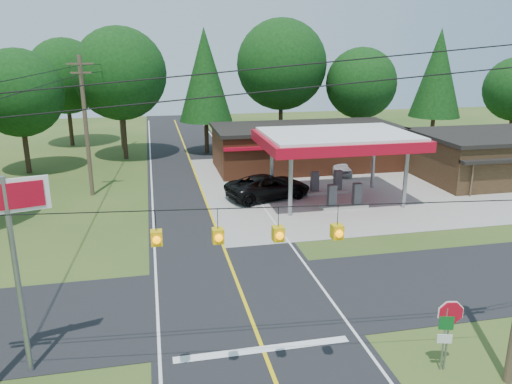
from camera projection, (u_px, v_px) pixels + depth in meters
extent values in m
plane|color=#2F491A|center=(245.00, 302.00, 21.52)|extent=(120.00, 120.00, 0.00)
cube|color=black|center=(245.00, 302.00, 21.52)|extent=(8.00, 120.00, 0.02)
cube|color=black|center=(245.00, 302.00, 21.52)|extent=(70.00, 7.00, 0.02)
cube|color=yellow|center=(245.00, 301.00, 21.51)|extent=(0.15, 110.00, 0.00)
cylinder|color=gray|center=(291.00, 184.00, 31.77)|extent=(0.28, 0.28, 4.20)
cylinder|color=gray|center=(272.00, 166.00, 36.46)|extent=(0.28, 0.28, 4.20)
cylinder|color=gray|center=(406.00, 178.00, 33.37)|extent=(0.28, 0.28, 4.20)
cylinder|color=gray|center=(374.00, 161.00, 38.06)|extent=(0.28, 0.28, 4.20)
cube|color=#AD091D|center=(337.00, 140.00, 34.27)|extent=(10.60, 7.40, 0.70)
cube|color=white|center=(338.00, 134.00, 34.16)|extent=(10.00, 7.00, 0.25)
cube|color=#9E9B93|center=(344.00, 206.00, 33.79)|extent=(3.20, 0.90, 0.22)
cube|color=#3F3F44|center=(332.00, 196.00, 33.37)|extent=(0.55, 0.45, 1.50)
cube|color=#3F3F44|center=(357.00, 194.00, 33.73)|extent=(0.55, 0.45, 1.50)
cube|color=#9E9B93|center=(326.00, 192.00, 37.16)|extent=(3.20, 0.90, 0.22)
cube|color=#3F3F44|center=(315.00, 182.00, 36.75)|extent=(0.55, 0.45, 1.50)
cube|color=#3F3F44|center=(338.00, 180.00, 37.11)|extent=(0.55, 0.45, 1.50)
cube|color=brown|center=(306.00, 148.00, 44.59)|extent=(16.00, 7.00, 3.50)
cube|color=black|center=(307.00, 127.00, 44.05)|extent=(16.40, 7.40, 0.30)
cube|color=#AD091D|center=(320.00, 145.00, 40.94)|extent=(16.00, 0.50, 0.25)
cylinder|color=#473828|center=(86.00, 128.00, 35.37)|extent=(0.30, 0.30, 10.00)
cube|color=#473828|center=(80.00, 64.00, 34.12)|extent=(1.80, 0.12, 0.12)
cube|color=#473828|center=(81.00, 73.00, 34.29)|extent=(1.40, 0.12, 0.12)
cylinder|color=#473828|center=(120.00, 104.00, 51.68)|extent=(0.30, 0.30, 9.50)
cube|color=gold|center=(157.00, 238.00, 13.90)|extent=(0.32, 0.32, 0.42)
cube|color=gold|center=(218.00, 236.00, 14.05)|extent=(0.32, 0.32, 0.42)
cube|color=gold|center=(278.00, 234.00, 14.21)|extent=(0.32, 0.32, 0.42)
cube|color=gold|center=(337.00, 232.00, 14.36)|extent=(0.32, 0.32, 0.42)
cylinder|color=#332316|center=(26.00, 150.00, 42.53)|extent=(0.44, 0.44, 3.96)
sphere|color=black|center=(19.00, 93.00, 41.15)|extent=(7.26, 7.26, 7.26)
cylinder|color=#332316|center=(124.00, 135.00, 47.78)|extent=(0.44, 0.44, 4.68)
sphere|color=black|center=(120.00, 74.00, 46.15)|extent=(8.58, 8.58, 8.58)
cylinder|color=#332316|center=(206.00, 132.00, 50.37)|extent=(0.44, 0.44, 4.32)
cone|color=black|center=(205.00, 75.00, 48.76)|extent=(5.28, 5.28, 9.00)
cylinder|color=#332316|center=(281.00, 124.00, 52.80)|extent=(0.44, 0.44, 5.04)
sphere|color=black|center=(281.00, 65.00, 51.05)|extent=(9.24, 9.24, 9.24)
cylinder|color=#332316|center=(358.00, 130.00, 52.68)|extent=(0.44, 0.44, 3.96)
sphere|color=black|center=(361.00, 83.00, 51.31)|extent=(7.26, 7.26, 7.26)
cylinder|color=#332316|center=(432.00, 127.00, 53.30)|extent=(0.44, 0.44, 4.32)
cone|color=black|center=(438.00, 73.00, 51.69)|extent=(5.28, 5.28, 9.00)
cylinder|color=#332316|center=(510.00, 131.00, 53.12)|extent=(0.44, 0.44, 3.60)
cylinder|color=#332316|center=(71.00, 126.00, 54.13)|extent=(0.44, 0.44, 4.32)
sphere|color=black|center=(65.00, 76.00, 52.63)|extent=(7.92, 7.92, 7.92)
imported|color=black|center=(268.00, 187.00, 35.77)|extent=(7.45, 7.45, 1.71)
imported|color=silver|center=(338.00, 166.00, 42.58)|extent=(4.28, 4.28, 1.34)
cylinder|color=gray|center=(18.00, 280.00, 16.00)|extent=(0.18, 0.18, 6.86)
cube|color=white|center=(5.00, 197.00, 15.20)|extent=(2.49, 0.71, 1.08)
cube|color=#AD091D|center=(5.00, 197.00, 15.16)|extent=(2.19, 0.62, 0.83)
cylinder|color=gray|center=(447.00, 338.00, 16.70)|extent=(0.07, 0.07, 2.48)
cylinder|color=gray|center=(444.00, 339.00, 16.69)|extent=(0.06, 0.06, 2.38)
cube|color=#0C591E|center=(447.00, 323.00, 16.47)|extent=(0.48, 0.16, 0.49)
cube|color=white|center=(445.00, 339.00, 16.64)|extent=(0.48, 0.16, 0.33)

